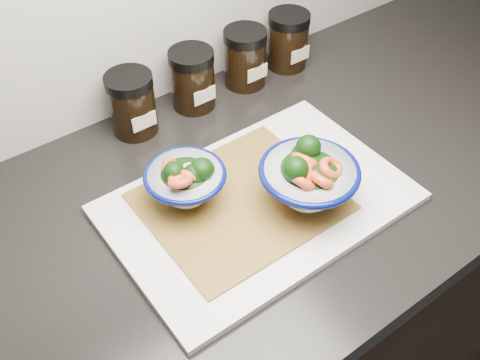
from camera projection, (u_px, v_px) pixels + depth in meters
cabinet at (295, 307)px, 1.28m from camera, size 3.43×0.58×0.86m
countertop at (312, 164)px, 0.97m from camera, size 3.50×0.60×0.04m
cutting_board at (258, 203)px, 0.87m from camera, size 0.45×0.30×0.01m
bamboo_mat at (240, 201)px, 0.86m from camera, size 0.28×0.24×0.00m
bowl_left at (186, 181)px, 0.83m from camera, size 0.12×0.12×0.09m
bowl_right at (308, 179)px, 0.82m from camera, size 0.15×0.15×0.10m
spice_jar_a at (132, 104)px, 0.96m from camera, size 0.08×0.08×0.11m
spice_jar_b at (193, 79)px, 1.01m from camera, size 0.08×0.08×0.11m
spice_jar_c at (245, 58)px, 1.06m from camera, size 0.08×0.08×0.11m
spice_jar_d at (288, 40)px, 1.11m from camera, size 0.08×0.08×0.11m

